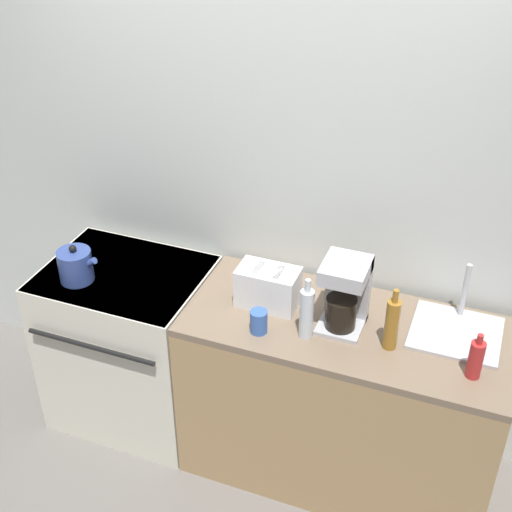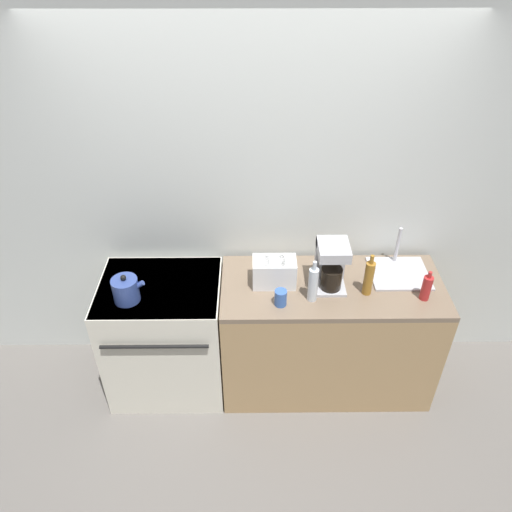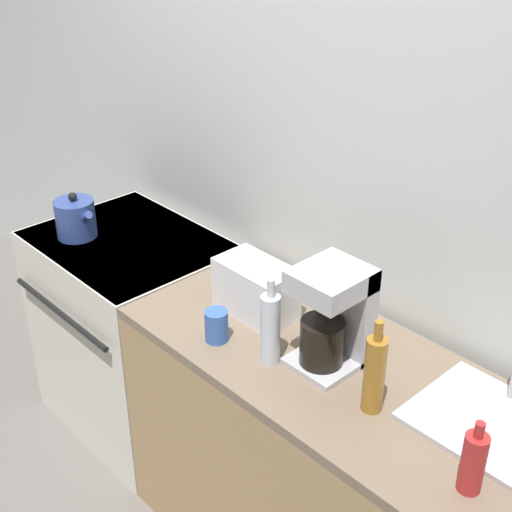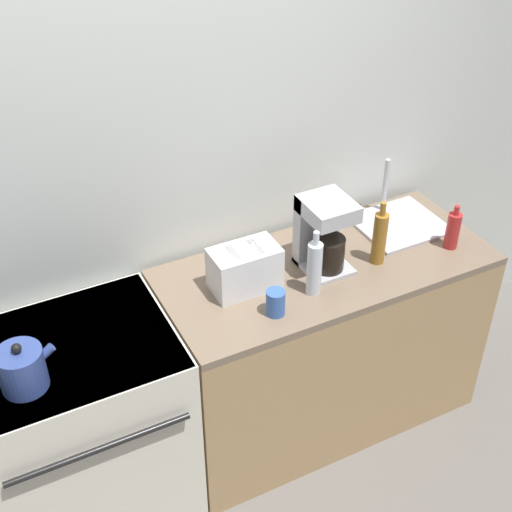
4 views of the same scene
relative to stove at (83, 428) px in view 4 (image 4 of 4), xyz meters
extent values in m
plane|color=slate|center=(0.62, -0.32, -0.47)|extent=(12.00, 12.00, 0.00)
cube|color=silver|center=(0.62, 0.38, 0.83)|extent=(8.00, 0.05, 2.60)
cube|color=silver|center=(0.00, 0.00, -0.01)|extent=(0.80, 0.63, 0.92)
cube|color=black|center=(0.00, 0.00, 0.44)|extent=(0.78, 0.62, 0.02)
cylinder|color=black|center=(-0.18, -0.13, 0.44)|extent=(0.20, 0.20, 0.01)
cylinder|color=black|center=(0.18, -0.13, 0.44)|extent=(0.20, 0.20, 0.01)
cylinder|color=black|center=(-0.18, 0.13, 0.44)|extent=(0.20, 0.20, 0.01)
cylinder|color=black|center=(0.18, 0.13, 0.44)|extent=(0.20, 0.20, 0.01)
cylinder|color=black|center=(0.00, -0.34, 0.25)|extent=(0.68, 0.02, 0.02)
cube|color=tan|center=(1.14, 0.00, -0.03)|extent=(1.46, 0.64, 0.88)
cube|color=#7A6651|center=(1.14, 0.00, 0.43)|extent=(1.46, 0.64, 0.04)
cylinder|color=#33478C|center=(-0.18, -0.13, 0.53)|extent=(0.16, 0.16, 0.16)
sphere|color=black|center=(-0.18, -0.13, 0.62)|extent=(0.04, 0.04, 0.04)
cylinder|color=#33478C|center=(-0.10, -0.13, 0.56)|extent=(0.09, 0.03, 0.08)
cube|color=white|center=(0.75, 0.02, 0.54)|extent=(0.28, 0.16, 0.19)
cube|color=black|center=(0.70, 0.02, 0.63)|extent=(0.03, 0.11, 0.01)
cube|color=black|center=(0.80, 0.02, 0.63)|extent=(0.03, 0.11, 0.01)
cube|color=#B7B7BC|center=(1.11, -0.01, 0.46)|extent=(0.19, 0.22, 0.02)
cube|color=#B7B7BC|center=(1.11, 0.07, 0.61)|extent=(0.19, 0.06, 0.33)
cube|color=#B7B7BC|center=(1.11, -0.01, 0.74)|extent=(0.19, 0.22, 0.07)
cylinder|color=black|center=(1.11, -0.04, 0.54)|extent=(0.14, 0.14, 0.15)
cube|color=#B7B7BC|center=(1.59, 0.11, 0.45)|extent=(0.38, 0.35, 0.01)
cylinder|color=silver|center=(1.59, 0.24, 0.59)|extent=(0.02, 0.02, 0.28)
cylinder|color=#B72828|center=(1.69, -0.13, 0.53)|extent=(0.06, 0.06, 0.17)
cylinder|color=#B72828|center=(1.69, -0.13, 0.64)|extent=(0.02, 0.02, 0.04)
cylinder|color=#9E6B23|center=(1.34, -0.08, 0.57)|extent=(0.06, 0.06, 0.24)
cylinder|color=#9E6B23|center=(1.34, -0.08, 0.71)|extent=(0.02, 0.02, 0.06)
cylinder|color=silver|center=(0.99, -0.13, 0.57)|extent=(0.06, 0.06, 0.24)
cylinder|color=silver|center=(0.99, -0.13, 0.71)|extent=(0.02, 0.02, 0.06)
cylinder|color=#3860B2|center=(0.78, -0.18, 0.50)|extent=(0.08, 0.08, 0.11)
camera|label=1|loc=(1.65, -2.45, 2.43)|focal=50.00mm
camera|label=2|loc=(0.61, -2.48, 2.55)|focal=35.00mm
camera|label=3|loc=(2.26, -1.38, 1.80)|focal=50.00mm
camera|label=4|loc=(-0.26, -2.05, 2.27)|focal=50.00mm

